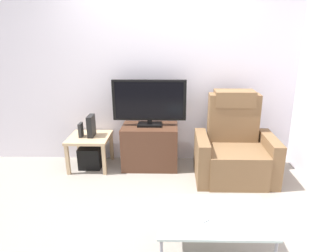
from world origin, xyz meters
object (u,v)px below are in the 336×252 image
(television, at_px, (149,102))
(cell_phone, at_px, (201,216))
(recliner_armchair, at_px, (234,149))
(tv_stand, at_px, (150,146))
(game_console, at_px, (91,126))
(coffee_table, at_px, (214,217))
(subwoofer_box, at_px, (91,157))
(side_table, at_px, (90,141))
(book_upright, at_px, (81,130))

(television, xyz_separation_m, cell_phone, (0.54, -1.71, -0.53))
(television, height_order, recliner_armchair, television)
(tv_stand, distance_m, cell_phone, 1.77)
(game_console, bearing_deg, coffee_table, -48.98)
(television, height_order, coffee_table, television)
(coffee_table, bearing_deg, subwoofer_box, 131.88)
(game_console, bearing_deg, television, 2.42)
(recliner_armchair, relative_size, coffee_table, 1.20)
(recliner_armchair, bearing_deg, side_table, 168.26)
(cell_phone, bearing_deg, tv_stand, 71.07)
(coffee_table, bearing_deg, book_upright, 134.11)
(tv_stand, xyz_separation_m, subwoofer_box, (-0.82, -0.02, -0.15))
(subwoofer_box, bearing_deg, book_upright, -168.69)
(recliner_armchair, bearing_deg, television, 160.96)
(side_table, xyz_separation_m, game_console, (0.03, 0.01, 0.21))
(cell_phone, bearing_deg, television, 70.88)
(subwoofer_box, bearing_deg, television, 3.01)
(side_table, bearing_deg, coffee_table, -48.12)
(game_console, xyz_separation_m, cell_phone, (1.32, -1.67, -0.20))
(book_upright, height_order, game_console, game_console)
(book_upright, relative_size, cell_phone, 1.27)
(tv_stand, xyz_separation_m, cell_phone, (0.54, -1.69, 0.09))
(recliner_armchair, bearing_deg, book_upright, 169.17)
(subwoofer_box, xyz_separation_m, game_console, (0.03, 0.01, 0.44))
(subwoofer_box, distance_m, game_console, 0.44)
(side_table, distance_m, book_upright, 0.19)
(television, relative_size, cell_phone, 6.42)
(side_table, bearing_deg, tv_stand, 1.70)
(side_table, relative_size, subwoofer_box, 1.84)
(tv_stand, height_order, subwoofer_box, tv_stand)
(side_table, height_order, game_console, game_console)
(recliner_armchair, height_order, coffee_table, recliner_armchair)
(game_console, relative_size, cell_phone, 1.92)
(book_upright, distance_m, game_console, 0.15)
(recliner_armchair, distance_m, cell_phone, 1.53)
(television, height_order, book_upright, television)
(subwoofer_box, height_order, game_console, game_console)
(recliner_armchair, xyz_separation_m, side_table, (-1.91, 0.24, 0.00))
(television, bearing_deg, book_upright, -176.07)
(television, bearing_deg, tv_stand, -90.00)
(game_console, distance_m, cell_phone, 2.14)
(television, xyz_separation_m, recliner_armchair, (1.09, -0.28, -0.54))
(tv_stand, distance_m, coffee_table, 1.78)
(tv_stand, distance_m, television, 0.62)
(coffee_table, xyz_separation_m, cell_phone, (-0.11, -0.03, 0.03))
(television, height_order, game_console, television)
(subwoofer_box, height_order, book_upright, book_upright)
(tv_stand, distance_m, recliner_armchair, 1.12)
(side_table, relative_size, coffee_table, 0.60)
(game_console, bearing_deg, side_table, -164.05)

